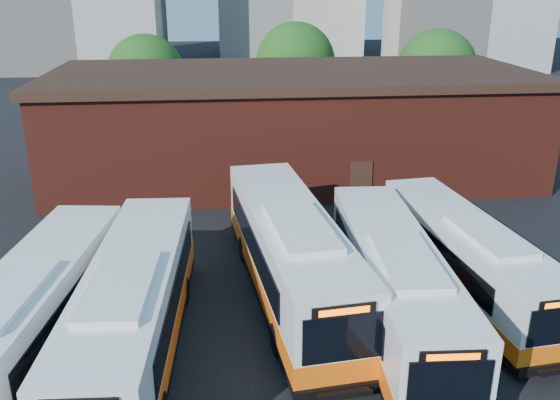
{
  "coord_description": "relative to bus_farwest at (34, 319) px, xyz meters",
  "views": [
    {
      "loc": [
        -4.4,
        -15.52,
        11.32
      ],
      "look_at": [
        -2.19,
        5.83,
        3.4
      ],
      "focal_mm": 38.0,
      "sensor_mm": 36.0,
      "label": 1
    }
  ],
  "objects": [
    {
      "name": "ground",
      "position": [
        10.37,
        -1.13,
        -1.49
      ],
      "size": [
        220.0,
        220.0,
        0.0
      ],
      "primitive_type": "plane",
      "color": "black"
    },
    {
      "name": "bus_farwest",
      "position": [
        0.0,
        0.0,
        0.0
      ],
      "size": [
        3.95,
        12.18,
        3.27
      ],
      "rotation": [
        0.0,
        0.0,
        -0.13
      ],
      "color": "white",
      "rests_on": "ground"
    },
    {
      "name": "bus_west",
      "position": [
        3.09,
        -0.0,
        0.06
      ],
      "size": [
        3.23,
        12.58,
        3.39
      ],
      "rotation": [
        0.0,
        0.0,
        -0.05
      ],
      "color": "white",
      "rests_on": "ground"
    },
    {
      "name": "bus_midwest",
      "position": [
        8.41,
        3.26,
        0.15
      ],
      "size": [
        4.13,
        13.42,
        3.61
      ],
      "rotation": [
        0.0,
        0.0,
        0.11
      ],
      "color": "white",
      "rests_on": "ground"
    },
    {
      "name": "bus_mideast",
      "position": [
        11.68,
        0.84,
        0.03
      ],
      "size": [
        3.13,
        12.34,
        3.33
      ],
      "rotation": [
        0.0,
        0.0,
        -0.05
      ],
      "color": "white",
      "rests_on": "ground"
    },
    {
      "name": "bus_east",
      "position": [
        15.08,
        2.81,
        -0.08
      ],
      "size": [
        3.49,
        11.49,
        3.09
      ],
      "rotation": [
        0.0,
        0.0,
        0.11
      ],
      "color": "white",
      "rests_on": "ground"
    },
    {
      "name": "depot_building",
      "position": [
        10.37,
        18.87,
        1.77
      ],
      "size": [
        28.6,
        12.6,
        6.4
      ],
      "color": "maroon",
      "rests_on": "ground"
    },
    {
      "name": "tree_west",
      "position": [
        0.37,
        30.87,
        3.16
      ],
      "size": [
        6.0,
        6.0,
        7.65
      ],
      "color": "#382314",
      "rests_on": "ground"
    },
    {
      "name": "tree_mid",
      "position": [
        12.37,
        32.87,
        3.59
      ],
      "size": [
        6.56,
        6.56,
        8.36
      ],
      "color": "#382314",
      "rests_on": "ground"
    },
    {
      "name": "tree_east",
      "position": [
        23.37,
        29.87,
        3.35
      ],
      "size": [
        6.24,
        6.24,
        7.96
      ],
      "color": "#382314",
      "rests_on": "ground"
    }
  ]
}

